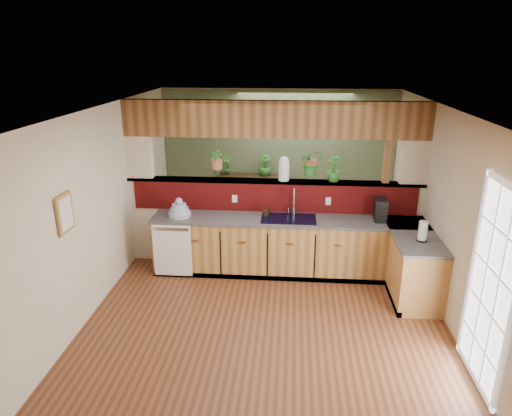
# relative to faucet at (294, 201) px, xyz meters

# --- Properties ---
(ground) EXTENTS (4.60, 7.00, 0.01)m
(ground) POSITION_rel_faucet_xyz_m (-0.32, -1.13, -1.13)
(ground) COLOR brown
(ground) RESTS_ON ground
(ceiling) EXTENTS (4.60, 7.00, 0.01)m
(ceiling) POSITION_rel_faucet_xyz_m (-0.32, -1.13, 1.47)
(ceiling) COLOR brown
(ceiling) RESTS_ON ground
(wall_back) EXTENTS (4.60, 0.02, 2.60)m
(wall_back) POSITION_rel_faucet_xyz_m (-0.32, 2.37, 0.17)
(wall_back) COLOR beige
(wall_back) RESTS_ON ground
(wall_left) EXTENTS (0.02, 7.00, 2.60)m
(wall_left) POSITION_rel_faucet_xyz_m (-2.62, -1.13, 0.17)
(wall_left) COLOR beige
(wall_left) RESTS_ON ground
(wall_right) EXTENTS (0.02, 7.00, 2.60)m
(wall_right) POSITION_rel_faucet_xyz_m (1.98, -1.13, 0.17)
(wall_right) COLOR beige
(wall_right) RESTS_ON ground
(pass_through_partition) EXTENTS (4.60, 0.21, 2.60)m
(pass_through_partition) POSITION_rel_faucet_xyz_m (-0.29, 0.21, 0.06)
(pass_through_partition) COLOR beige
(pass_through_partition) RESTS_ON ground
(pass_through_ledge) EXTENTS (4.60, 0.21, 0.04)m
(pass_through_ledge) POSITION_rel_faucet_xyz_m (-0.32, 0.22, 0.24)
(pass_through_ledge) COLOR brown
(pass_through_ledge) RESTS_ON ground
(header_beam) EXTENTS (4.60, 0.15, 0.55)m
(header_beam) POSITION_rel_faucet_xyz_m (-0.32, 0.22, 1.19)
(header_beam) COLOR brown
(header_beam) RESTS_ON ground
(sage_backwall) EXTENTS (4.55, 0.02, 2.55)m
(sage_backwall) POSITION_rel_faucet_xyz_m (-0.32, 2.35, 0.17)
(sage_backwall) COLOR #4F6243
(sage_backwall) RESTS_ON ground
(countertop) EXTENTS (4.14, 1.52, 0.90)m
(countertop) POSITION_rel_faucet_xyz_m (0.52, -0.27, -0.68)
(countertop) COLOR olive
(countertop) RESTS_ON ground
(dishwasher) EXTENTS (0.58, 0.03, 0.82)m
(dishwasher) POSITION_rel_faucet_xyz_m (-1.80, -0.47, -0.68)
(dishwasher) COLOR white
(dishwasher) RESTS_ON ground
(navy_sink) EXTENTS (0.82, 0.50, 0.18)m
(navy_sink) POSITION_rel_faucet_xyz_m (-0.07, -0.16, -0.31)
(navy_sink) COLOR black
(navy_sink) RESTS_ON countertop
(french_door) EXTENTS (0.06, 1.02, 2.16)m
(french_door) POSITION_rel_faucet_xyz_m (1.95, -2.43, -0.08)
(french_door) COLOR white
(french_door) RESTS_ON ground
(framed_print) EXTENTS (0.04, 0.35, 0.45)m
(framed_print) POSITION_rel_faucet_xyz_m (-2.59, -1.93, 0.42)
(framed_print) COLOR olive
(framed_print) RESTS_ON wall_left
(faucet) EXTENTS (0.19, 0.19, 0.43)m
(faucet) POSITION_rel_faucet_xyz_m (0.00, 0.00, 0.00)
(faucet) COLOR #B7B7B2
(faucet) RESTS_ON countertop
(dish_stack) EXTENTS (0.34, 0.34, 0.30)m
(dish_stack) POSITION_rel_faucet_xyz_m (-1.72, -0.20, -0.14)
(dish_stack) COLOR #9DAECB
(dish_stack) RESTS_ON countertop
(soap_dispenser) EXTENTS (0.10, 0.10, 0.17)m
(soap_dispenser) POSITION_rel_faucet_xyz_m (-0.41, -0.06, -0.15)
(soap_dispenser) COLOR #3A2615
(soap_dispenser) RESTS_ON countertop
(coffee_maker) EXTENTS (0.18, 0.30, 0.33)m
(coffee_maker) POSITION_rel_faucet_xyz_m (1.28, -0.12, -0.08)
(coffee_maker) COLOR black
(coffee_maker) RESTS_ON countertop
(paper_towel) EXTENTS (0.14, 0.14, 0.29)m
(paper_towel) POSITION_rel_faucet_xyz_m (1.71, -0.86, -0.10)
(paper_towel) COLOR black
(paper_towel) RESTS_ON countertop
(glass_jar) EXTENTS (0.17, 0.17, 0.38)m
(glass_jar) POSITION_rel_faucet_xyz_m (-0.16, 0.22, 0.45)
(glass_jar) COLOR silver
(glass_jar) RESTS_ON pass_through_ledge
(ledge_plant_right) EXTENTS (0.29, 0.29, 0.39)m
(ledge_plant_right) POSITION_rel_faucet_xyz_m (0.60, 0.22, 0.45)
(ledge_plant_right) COLOR #245F21
(ledge_plant_right) RESTS_ON pass_through_ledge
(hanging_plant_a) EXTENTS (0.23, 0.19, 0.50)m
(hanging_plant_a) POSITION_rel_faucet_xyz_m (-1.21, 0.22, 0.65)
(hanging_plant_a) COLOR brown
(hanging_plant_a) RESTS_ON header_beam
(hanging_plant_b) EXTENTS (0.45, 0.42, 0.52)m
(hanging_plant_b) POSITION_rel_faucet_xyz_m (0.25, 0.22, 0.72)
(hanging_plant_b) COLOR brown
(hanging_plant_b) RESTS_ON header_beam
(shelving_console) EXTENTS (1.35, 0.42, 0.89)m
(shelving_console) POSITION_rel_faucet_xyz_m (-0.83, 2.12, -0.63)
(shelving_console) COLOR black
(shelving_console) RESTS_ON ground
(shelf_plant_a) EXTENTS (0.24, 0.20, 0.40)m
(shelf_plant_a) POSITION_rel_faucet_xyz_m (-1.33, 2.12, 0.01)
(shelf_plant_a) COLOR #245F21
(shelf_plant_a) RESTS_ON shelving_console
(shelf_plant_b) EXTENTS (0.25, 0.25, 0.43)m
(shelf_plant_b) POSITION_rel_faucet_xyz_m (-0.57, 2.12, 0.03)
(shelf_plant_b) COLOR #245F21
(shelf_plant_b) RESTS_ON shelving_console
(floor_plant) EXTENTS (0.81, 0.77, 0.71)m
(floor_plant) POSITION_rel_faucet_xyz_m (0.31, 1.10, -0.78)
(floor_plant) COLOR #245F21
(floor_plant) RESTS_ON ground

